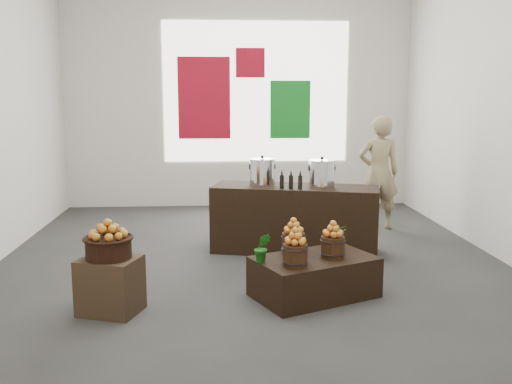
{
  "coord_description": "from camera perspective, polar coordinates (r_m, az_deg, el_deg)",
  "views": [
    {
      "loc": [
        -0.39,
        -6.54,
        1.98
      ],
      "look_at": [
        0.03,
        -0.4,
        0.91
      ],
      "focal_mm": 40.0,
      "sensor_mm": 36.0,
      "label": 1
    }
  ],
  "objects": [
    {
      "name": "back_wall",
      "position": [
        10.05,
        -1.74,
        9.94
      ],
      "size": [
        6.0,
        0.04,
        4.0
      ],
      "primitive_type": "cube",
      "color": "silver",
      "rests_on": "ground"
    },
    {
      "name": "wicker_basket",
      "position": [
        5.31,
        -14.53,
        -5.45
      ],
      "size": [
        0.41,
        0.41,
        0.19
      ],
      "primitive_type": "cylinder",
      "color": "black",
      "rests_on": "crate"
    },
    {
      "name": "apples_in_bucket_rear",
      "position": [
        5.67,
        3.77,
        -3.37
      ],
      "size": [
        0.17,
        0.17,
        0.15
      ],
      "primitive_type": null,
      "color": "#AE0519",
      "rests_on": "apple_bucket_rear"
    },
    {
      "name": "apples_in_bucket_front_left",
      "position": [
        5.26,
        3.95,
        -4.43
      ],
      "size": [
        0.17,
        0.17,
        0.15
      ],
      "primitive_type": null,
      "color": "#AE0519",
      "rests_on": "apple_bucket_front_left"
    },
    {
      "name": "back_opening",
      "position": [
        10.05,
        0.0,
        9.95
      ],
      "size": [
        3.2,
        0.02,
        2.4
      ],
      "primitive_type": "cube",
      "color": "white",
      "rests_on": "back_wall"
    },
    {
      "name": "apples_in_basket",
      "position": [
        5.27,
        -14.61,
        -3.57
      ],
      "size": [
        0.32,
        0.32,
        0.17
      ],
      "primitive_type": null,
      "color": "#AE0519",
      "rests_on": "wicker_basket"
    },
    {
      "name": "stock_pot_center",
      "position": [
        7.06,
        6.59,
        1.77
      ],
      "size": [
        0.32,
        0.32,
        0.32
      ],
      "primitive_type": "cylinder",
      "color": "silver",
      "rests_on": "counter"
    },
    {
      "name": "apple_bucket_rear",
      "position": [
        5.72,
        3.75,
        -5.15
      ],
      "size": [
        0.23,
        0.23,
        0.21
      ],
      "primitive_type": "cylinder",
      "color": "#381F0F",
      "rests_on": "display_table"
    },
    {
      "name": "herb_garnish_left",
      "position": [
        5.42,
        0.64,
        -5.59
      ],
      "size": [
        0.16,
        0.13,
        0.28
      ],
      "primitive_type": "imported",
      "rotation": [
        0.0,
        0.0,
        -0.05
      ],
      "color": "#145B13",
      "rests_on": "display_table"
    },
    {
      "name": "ground",
      "position": [
        6.85,
        -0.51,
        -6.97
      ],
      "size": [
        7.0,
        7.0,
        0.0
      ],
      "primitive_type": "plane",
      "color": "#343432",
      "rests_on": "ground"
    },
    {
      "name": "counter",
      "position": [
        7.19,
        3.9,
        -2.72
      ],
      "size": [
        2.15,
        1.16,
        0.84
      ],
      "primitive_type": "cube",
      "rotation": [
        0.0,
        0.0,
        -0.26
      ],
      "color": "black",
      "rests_on": "ground"
    },
    {
      "name": "crate",
      "position": [
        5.41,
        -14.37,
        -9.03
      ],
      "size": [
        0.62,
        0.56,
        0.51
      ],
      "primitive_type": "cube",
      "rotation": [
        0.0,
        0.0,
        -0.33
      ],
      "color": "#493522",
      "rests_on": "ground"
    },
    {
      "name": "oil_cruets",
      "position": [
        6.89,
        3.75,
        1.27
      ],
      "size": [
        0.23,
        0.11,
        0.23
      ],
      "primitive_type": null,
      "rotation": [
        0.0,
        0.0,
        -0.26
      ],
      "color": "black",
      "rests_on": "counter"
    },
    {
      "name": "stock_pot_left",
      "position": [
        7.15,
        0.62,
        1.94
      ],
      "size": [
        0.32,
        0.32,
        0.32
      ],
      "primitive_type": "cylinder",
      "color": "silver",
      "rests_on": "counter"
    },
    {
      "name": "apples_in_bucket_front_right",
      "position": [
        5.58,
        7.72,
        -3.67
      ],
      "size": [
        0.17,
        0.17,
        0.15
      ],
      "primitive_type": null,
      "color": "#AE0519",
      "rests_on": "apple_bucket_front_right"
    },
    {
      "name": "deco_red_left",
      "position": [
        10.01,
        -5.21,
        9.33
      ],
      "size": [
        0.9,
        0.04,
        1.4
      ],
      "primitive_type": "cube",
      "color": "maroon",
      "rests_on": "back_wall"
    },
    {
      "name": "apple_bucket_front_right",
      "position": [
        5.62,
        7.68,
        -5.48
      ],
      "size": [
        0.23,
        0.23,
        0.21
      ],
      "primitive_type": "cylinder",
      "color": "#381F0F",
      "rests_on": "display_table"
    },
    {
      "name": "deco_red_upper",
      "position": [
        10.04,
        -0.58,
        12.8
      ],
      "size": [
        0.5,
        0.04,
        0.5
      ],
      "primitive_type": "cube",
      "color": "maroon",
      "rests_on": "back_wall"
    },
    {
      "name": "deco_green_right",
      "position": [
        10.1,
        3.44,
        8.23
      ],
      "size": [
        0.7,
        0.04,
        1.0
      ],
      "primitive_type": "cube",
      "color": "#12771E",
      "rests_on": "back_wall"
    },
    {
      "name": "apple_bucket_front_left",
      "position": [
        5.31,
        3.93,
        -6.34
      ],
      "size": [
        0.23,
        0.23,
        0.21
      ],
      "primitive_type": "cylinder",
      "color": "#381F0F",
      "rests_on": "display_table"
    },
    {
      "name": "shopper",
      "position": [
        8.51,
        12.16,
        1.87
      ],
      "size": [
        0.61,
        0.41,
        1.66
      ],
      "primitive_type": "imported",
      "rotation": [
        0.0,
        0.0,
        3.13
      ],
      "color": "#8C7C56",
      "rests_on": "ground"
    },
    {
      "name": "herb_garnish_right",
      "position": [
        5.95,
        7.92,
        -4.39
      ],
      "size": [
        0.25,
        0.22,
        0.26
      ],
      "primitive_type": "imported",
      "rotation": [
        0.0,
        0.0,
        0.09
      ],
      "color": "#145B13",
      "rests_on": "display_table"
    },
    {
      "name": "display_table",
      "position": [
        5.69,
        5.84,
        -8.44
      ],
      "size": [
        1.34,
        1.12,
        0.4
      ],
      "primitive_type": "cube",
      "rotation": [
        0.0,
        0.0,
        0.43
      ],
      "color": "black",
      "rests_on": "ground"
    }
  ]
}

